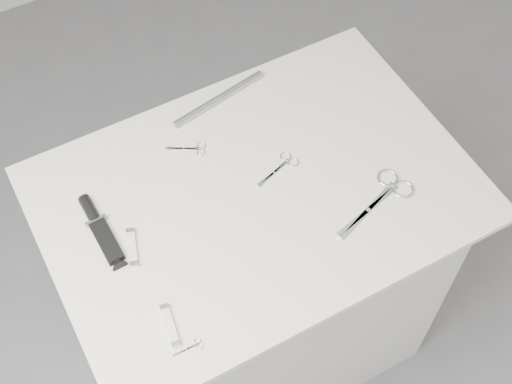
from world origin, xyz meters
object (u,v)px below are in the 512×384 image
pocket_knife_a (132,247)px  large_shears (386,193)px  plinth (257,281)px  metal_rail (219,99)px  embroidery_scissors_b (193,149)px  embroidery_scissors_a (283,165)px  pocket_knife_b (170,326)px  tiny_scissors (192,347)px  sheathed_knife (99,227)px

pocket_knife_a → large_shears: bearing=-86.9°
plinth → metal_rail: size_ratio=3.26×
embroidery_scissors_b → large_shears: bearing=-14.8°
large_shears → embroidery_scissors_a: 0.25m
embroidery_scissors_a → metal_rail: 0.26m
pocket_knife_a → pocket_knife_b: pocket_knife_b is taller
embroidery_scissors_a → tiny_scissors: (-0.39, -0.31, -0.00)m
plinth → sheathed_knife: 0.61m
embroidery_scissors_b → pocket_knife_b: size_ratio=0.92×
large_shears → tiny_scissors: (-0.56, -0.12, -0.00)m
sheathed_knife → pocket_knife_a: sheathed_knife is taller
large_shears → sheathed_knife: sheathed_knife is taller
large_shears → pocket_knife_b: bearing=168.8°
tiny_scissors → metal_rail: (0.35, 0.56, 0.01)m
metal_rail → pocket_knife_a: bearing=-141.3°
sheathed_knife → pocket_knife_b: bearing=-173.7°
plinth → sheathed_knife: size_ratio=4.68×
embroidery_scissors_a → sheathed_knife: sheathed_knife is taller
large_shears → pocket_knife_b: 0.59m
embroidery_scissors_a → embroidery_scissors_b: bearing=121.4°
embroidery_scissors_a → pocket_knife_b: pocket_knife_b is taller
pocket_knife_b → metal_rail: size_ratio=0.37×
sheathed_knife → metal_rail: (0.41, 0.21, 0.00)m
metal_rail → tiny_scissors: bearing=-121.8°
plinth → embroidery_scissors_a: 0.48m
embroidery_scissors_a → pocket_knife_b: 0.48m
embroidery_scissors_b → pocket_knife_b: (-0.24, -0.39, 0.00)m
large_shears → pocket_knife_b: pocket_knife_b is taller
large_shears → sheathed_knife: size_ratio=1.19×
embroidery_scissors_b → sheathed_knife: sheathed_knife is taller
large_shears → pocket_knife_a: 0.60m
pocket_knife_a → pocket_knife_b: 0.21m
pocket_knife_b → metal_rail: metal_rail is taller
embroidery_scissors_a → pocket_knife_a: (-0.41, -0.04, 0.00)m
embroidery_scissors_b → tiny_scissors: same height
plinth → pocket_knife_a: 0.57m
plinth → embroidery_scissors_b: size_ratio=9.64×
sheathed_knife → pocket_knife_a: bearing=-153.7°
embroidery_scissors_b → embroidery_scissors_a: bearing=-11.5°
plinth → pocket_knife_b: bearing=-146.9°
plinth → metal_rail: metal_rail is taller
embroidery_scissors_b → tiny_scissors: size_ratio=1.45×
embroidery_scissors_b → sheathed_knife: (-0.28, -0.10, 0.01)m
pocket_knife_b → sheathed_knife: bearing=16.7°
embroidery_scissors_b → metal_rail: metal_rail is taller
plinth → embroidery_scissors_a: embroidery_scissors_a is taller
embroidery_scissors_a → pocket_knife_a: size_ratio=1.25×
plinth → embroidery_scissors_b: embroidery_scissors_b is taller
plinth → tiny_scissors: 0.62m
pocket_knife_b → metal_rail: bearing=-27.5°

